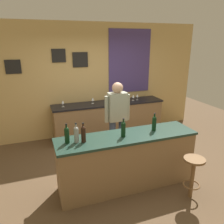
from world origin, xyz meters
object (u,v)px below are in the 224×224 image
Objects in this scene: bar_stool at (193,171)px; coffee_mug at (119,99)px; wine_bottle_e at (154,123)px; wine_glass_a at (63,102)px; wine_glass_b at (93,99)px; wine_glass_c at (133,96)px; wine_bottle_a at (67,134)px; bartender at (117,117)px; wine_bottle_d at (123,129)px; wine_glass_d at (137,96)px; wine_bottle_b at (76,134)px; wine_bottle_c at (83,133)px.

bar_stool is 5.44× the size of coffee_mug.
bar_stool is 0.96m from wine_bottle_e.
wine_bottle_e reaches higher than bar_stool.
wine_glass_a is 0.72m from wine_glass_b.
coffee_mug is (0.71, 0.02, -0.06)m from wine_glass_b.
wine_glass_c reaches higher than coffee_mug.
wine_bottle_a is 1.45m from wine_bottle_e.
wine_bottle_a is 2.02m from wine_glass_a.
bartender is 0.91m from wine_bottle_e.
wine_bottle_d is 2.18m from wine_glass_a.
wine_bottle_d is (0.87, -0.07, 0.00)m from wine_bottle_a.
wine_glass_c is 0.36m from coffee_mug.
wine_bottle_e is at bearing -108.56° from wine_glass_d.
wine_glass_a is at bearing 179.60° from wine_glass_d.
wine_glass_a is (0.09, 2.03, -0.05)m from wine_bottle_b.
wine_glass_d is (1.18, -0.05, 0.00)m from wine_glass_b.
wine_bottle_b is 2.22m from wine_glass_b.
wine_bottle_c is 2.78m from wine_glass_d.
coffee_mug is (1.65, 2.06, -0.11)m from wine_bottle_a.
wine_glass_b is at bearing 97.90° from bartender.
wine_bottle_b is 1.97× the size of wine_glass_d.
bartender is at bearing 74.50° from wine_bottle_d.
wine_bottle_d is 0.59m from wine_bottle_e.
wine_bottle_c is 2.06m from wine_glass_a.
wine_glass_c is (1.86, 1.99, -0.05)m from wine_bottle_b.
wine_bottle_e is 1.97× the size of wine_glass_b.
wine_glass_c reaches higher than bar_stool.
wine_bottle_c is at bearing -178.30° from wine_bottle_e.
wine_bottle_d is 2.45× the size of coffee_mug.
wine_bottle_c is 1.97× the size of wine_glass_c.
coffee_mug is (1.43, 0.05, -0.06)m from wine_glass_a.
wine_glass_a is 1.00× the size of wine_glass_c.
wine_glass_a is at bearing 83.58° from wine_bottle_a.
wine_bottle_c is at bearing 157.46° from bar_stool.
wine_glass_b is at bearing 87.91° from wine_bottle_d.
wine_bottle_a is at bearing -114.80° from wine_glass_b.
wine_glass_c is (1.77, -0.04, 0.00)m from wine_glass_a.
bar_stool is 2.22× the size of wine_bottle_b.
wine_bottle_e reaches higher than wine_glass_b.
wine_bottle_a reaches higher than wine_glass_a.
wine_bottle_b reaches higher than bar_stool.
bartender reaches higher than wine_bottle_a.
wine_bottle_d is 1.97× the size of wine_glass_b.
wine_bottle_a is 2.64m from coffee_mug.
bartender is 10.45× the size of wine_glass_b.
wine_bottle_c is at bearing -11.20° from wine_bottle_a.
wine_bottle_d is at bearing -2.12° from wine_bottle_c.
wine_glass_c is (0.22, 2.66, 0.55)m from bar_stool.
wine_bottle_a is at bearing 179.57° from wine_bottle_e.
wine_bottle_a is 2.92m from wine_glass_d.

